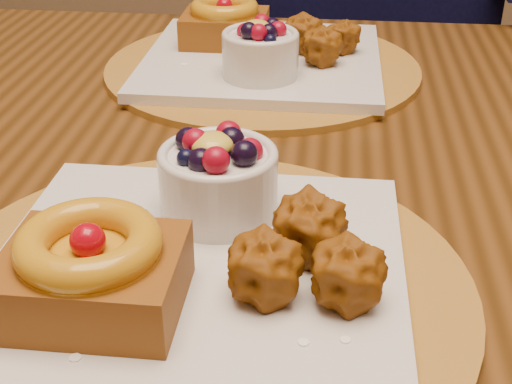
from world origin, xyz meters
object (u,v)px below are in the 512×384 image
Objects in this scene: dining_table at (240,220)px; chair_far at (347,98)px; place_setting_far at (260,54)px; place_setting_near at (192,259)px.

chair_far reaches higher than dining_table.
chair_far reaches higher than place_setting_far.
place_setting_far is (-0.00, 0.22, 0.10)m from dining_table.
place_setting_far is 0.66m from chair_far.
dining_table is at bearing -114.49° from chair_far.
place_setting_far is at bearing -117.82° from chair_far.
dining_table is 4.21× the size of place_setting_near.
place_setting_far is (0.00, 0.43, -0.00)m from place_setting_near.
place_setting_near is (-0.00, -0.22, 0.10)m from dining_table.
chair_far is (0.12, 1.01, -0.29)m from place_setting_near.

